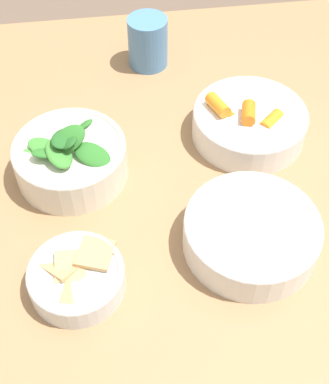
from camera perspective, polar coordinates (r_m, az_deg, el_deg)
The scene contains 6 objects.
dining_table at distance 0.91m, azimuth 3.02°, elevation -6.39°, with size 1.15×1.03×0.72m.
bowl_carrots at distance 0.94m, azimuth 9.00°, elevation 7.37°, with size 0.20×0.20×0.07m.
bowl_greens at distance 0.87m, azimuth -10.01°, elevation 3.61°, with size 0.18×0.18×0.11m.
bowl_beans_hotdog at distance 0.79m, azimuth 9.21°, elevation -4.47°, with size 0.20×0.20×0.06m.
bowl_cookies at distance 0.75m, azimuth -9.34°, elevation -8.94°, with size 0.13×0.13×0.05m.
cup at distance 1.08m, azimuth -1.79°, elevation 15.69°, with size 0.08×0.08×0.10m.
Camera 1 is at (0.49, -0.12, 1.38)m, focal length 50.00 mm.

